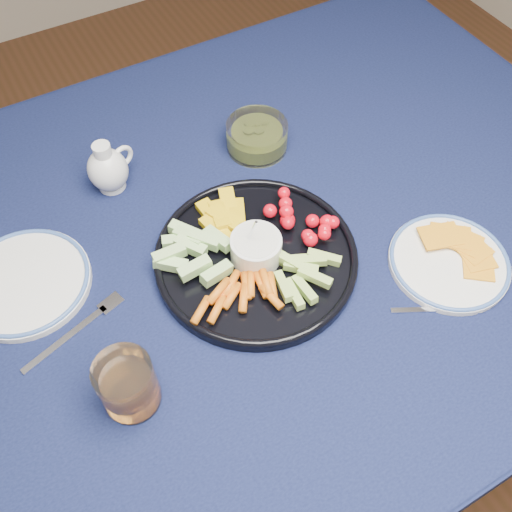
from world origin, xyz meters
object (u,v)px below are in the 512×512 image
dining_table (203,280)px  pickle_bowl (257,137)px  side_plate_extra (25,282)px  crudite_platter (255,255)px  creamer_pitcher (108,169)px  juice_tumbler (128,386)px  cheese_plate (449,261)px

dining_table → pickle_bowl: (0.21, 0.17, 0.11)m
side_plate_extra → dining_table: bearing=-15.9°
crudite_platter → pickle_bowl: crudite_platter is taller
dining_table → creamer_pitcher: size_ratio=16.44×
crudite_platter → juice_tumbler: size_ratio=3.51×
crudite_platter → cheese_plate: 0.32m
pickle_bowl → dining_table: bearing=-140.8°
crudite_platter → side_plate_extra: size_ratio=1.59×
creamer_pitcher → dining_table: bearing=-71.6°
creamer_pitcher → cheese_plate: 0.61m
dining_table → crudite_platter: bearing=-42.2°
creamer_pitcher → juice_tumbler: size_ratio=1.05×
cheese_plate → side_plate_extra: 0.70m
pickle_bowl → cheese_plate: size_ratio=0.59×
pickle_bowl → side_plate_extra: 0.50m
dining_table → pickle_bowl: 0.29m
cheese_plate → side_plate_extra: bearing=153.9°
cheese_plate → pickle_bowl: bearing=109.3°
crudite_platter → creamer_pitcher: (-0.14, 0.28, 0.02)m
cheese_plate → side_plate_extra: size_ratio=0.94×
crudite_platter → cheese_plate: crudite_platter is taller
dining_table → juice_tumbler: 0.30m
side_plate_extra → creamer_pitcher: bearing=33.8°
creamer_pitcher → cheese_plate: creamer_pitcher is taller
dining_table → creamer_pitcher: bearing=108.4°
dining_table → cheese_plate: (0.35, -0.23, 0.10)m
side_plate_extra → juice_tumbler: bearing=-73.4°
juice_tumbler → crudite_platter: bearing=24.4°
pickle_bowl → crudite_platter: bearing=-120.4°
crudite_platter → juice_tumbler: (-0.27, -0.12, 0.02)m
juice_tumbler → cheese_plate: bearing=-4.4°
dining_table → creamer_pitcher: creamer_pitcher is taller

